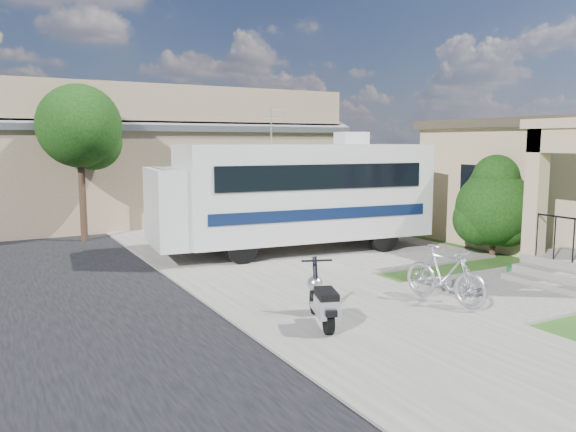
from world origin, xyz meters
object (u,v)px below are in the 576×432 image
shrub (494,205)px  scooter (323,302)px  motorhome (295,192)px  bicycle (445,278)px  garden_hose (517,272)px

shrub → scooter: 7.45m
motorhome → shrub: size_ratio=2.87×
scooter → bicycle: scooter is taller
motorhome → scooter: (-2.66, -5.60, -1.17)m
motorhome → bicycle: 5.69m
bicycle → scooter: bearing=170.8°
bicycle → shrub: bearing=22.5°
garden_hose → scooter: bearing=-171.0°
bicycle → garden_hose: bicycle is taller
garden_hose → bicycle: bearing=-163.9°
shrub → bicycle: (-4.29, -2.69, -0.82)m
shrub → scooter: bearing=-158.5°
motorhome → shrub: motorhome is taller
bicycle → motorhome: bearing=79.7°
scooter → bicycle: 2.59m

